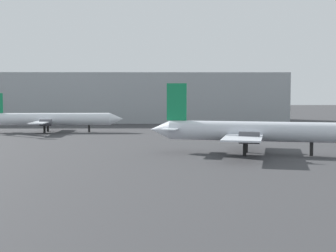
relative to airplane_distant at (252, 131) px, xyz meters
name	(u,v)px	position (x,y,z in m)	size (l,w,h in m)	color
airplane_distant	(252,131)	(0.00, 0.00, 0.00)	(28.31, 19.96, 9.45)	silver
airplane_far_right	(50,119)	(-35.00, 34.91, -0.33)	(29.49, 18.46, 8.09)	silver
terminal_building	(119,98)	(-24.37, 73.48, 3.70)	(92.46, 25.15, 13.52)	#999EA3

